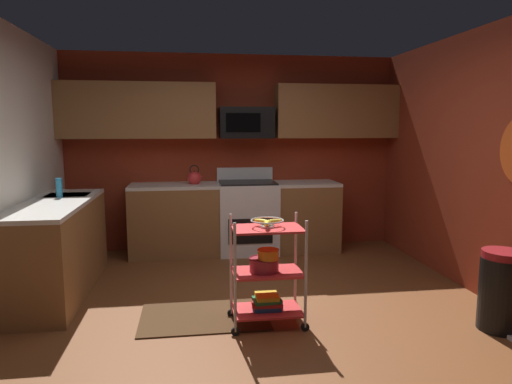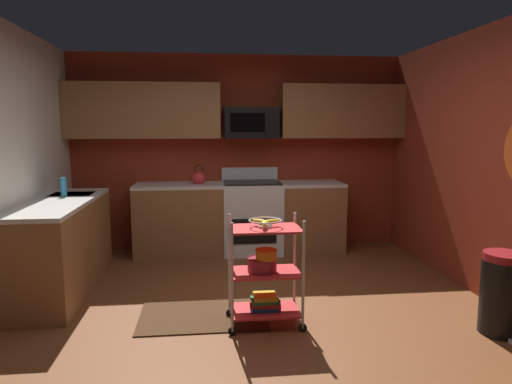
{
  "view_description": "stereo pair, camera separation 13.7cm",
  "coord_description": "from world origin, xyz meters",
  "px_view_note": "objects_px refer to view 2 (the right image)",
  "views": [
    {
      "loc": [
        -0.57,
        -3.76,
        1.64
      ],
      "look_at": [
        0.02,
        0.35,
        1.05
      ],
      "focal_mm": 31.96,
      "sensor_mm": 36.0,
      "label": 1
    },
    {
      "loc": [
        -0.44,
        -3.77,
        1.64
      ],
      "look_at": [
        0.02,
        0.35,
        1.05
      ],
      "focal_mm": 31.96,
      "sensor_mm": 36.0,
      "label": 2
    }
  ],
  "objects_px": {
    "mixing_bowl_small": "(266,254)",
    "oven_range": "(252,216)",
    "microwave": "(251,123)",
    "mixing_bowl_large": "(262,264)",
    "rolling_cart": "(265,272)",
    "book_stack": "(265,302)",
    "dish_soap_bottle": "(64,187)",
    "trash_can": "(503,294)",
    "fruit_bowl": "(265,222)",
    "kettle": "(199,178)"
  },
  "relations": [
    {
      "from": "mixing_bowl_large",
      "to": "oven_range",
      "type": "bearing_deg",
      "value": 86.36
    },
    {
      "from": "fruit_bowl",
      "to": "mixing_bowl_small",
      "type": "height_order",
      "value": "fruit_bowl"
    },
    {
      "from": "kettle",
      "to": "microwave",
      "type": "bearing_deg",
      "value": 9.01
    },
    {
      "from": "microwave",
      "to": "trash_can",
      "type": "relative_size",
      "value": 1.06
    },
    {
      "from": "kettle",
      "to": "dish_soap_bottle",
      "type": "height_order",
      "value": "kettle"
    },
    {
      "from": "rolling_cart",
      "to": "mixing_bowl_large",
      "type": "xyz_separation_m",
      "value": [
        -0.02,
        0.0,
        0.07
      ]
    },
    {
      "from": "microwave",
      "to": "mixing_bowl_large",
      "type": "height_order",
      "value": "microwave"
    },
    {
      "from": "mixing_bowl_large",
      "to": "mixing_bowl_small",
      "type": "relative_size",
      "value": 1.38
    },
    {
      "from": "microwave",
      "to": "trash_can",
      "type": "height_order",
      "value": "microwave"
    },
    {
      "from": "mixing_bowl_small",
      "to": "kettle",
      "type": "xyz_separation_m",
      "value": [
        -0.57,
        2.31,
        0.38
      ]
    },
    {
      "from": "oven_range",
      "to": "book_stack",
      "type": "relative_size",
      "value": 4.17
    },
    {
      "from": "oven_range",
      "to": "mixing_bowl_small",
      "type": "bearing_deg",
      "value": -92.88
    },
    {
      "from": "kettle",
      "to": "fruit_bowl",
      "type": "bearing_deg",
      "value": -76.02
    },
    {
      "from": "microwave",
      "to": "trash_can",
      "type": "distance_m",
      "value": 3.53
    },
    {
      "from": "oven_range",
      "to": "book_stack",
      "type": "distance_m",
      "value": 2.29
    },
    {
      "from": "book_stack",
      "to": "dish_soap_bottle",
      "type": "bearing_deg",
      "value": 146.04
    },
    {
      "from": "mixing_bowl_small",
      "to": "mixing_bowl_large",
      "type": "bearing_deg",
      "value": 125.33
    },
    {
      "from": "book_stack",
      "to": "trash_can",
      "type": "distance_m",
      "value": 1.91
    },
    {
      "from": "oven_range",
      "to": "dish_soap_bottle",
      "type": "relative_size",
      "value": 5.5
    },
    {
      "from": "fruit_bowl",
      "to": "book_stack",
      "type": "height_order",
      "value": "fruit_bowl"
    },
    {
      "from": "rolling_cart",
      "to": "mixing_bowl_small",
      "type": "distance_m",
      "value": 0.17
    },
    {
      "from": "microwave",
      "to": "mixing_bowl_large",
      "type": "xyz_separation_m",
      "value": [
        -0.14,
        -2.38,
        -1.18
      ]
    },
    {
      "from": "mixing_bowl_small",
      "to": "dish_soap_bottle",
      "type": "relative_size",
      "value": 0.91
    },
    {
      "from": "kettle",
      "to": "trash_can",
      "type": "relative_size",
      "value": 0.4
    },
    {
      "from": "mixing_bowl_small",
      "to": "dish_soap_bottle",
      "type": "height_order",
      "value": "dish_soap_bottle"
    },
    {
      "from": "microwave",
      "to": "dish_soap_bottle",
      "type": "distance_m",
      "value": 2.43
    },
    {
      "from": "fruit_bowl",
      "to": "mixing_bowl_small",
      "type": "relative_size",
      "value": 1.49
    },
    {
      "from": "mixing_bowl_small",
      "to": "book_stack",
      "type": "height_order",
      "value": "mixing_bowl_small"
    },
    {
      "from": "mixing_bowl_small",
      "to": "trash_can",
      "type": "height_order",
      "value": "trash_can"
    },
    {
      "from": "fruit_bowl",
      "to": "mixing_bowl_large",
      "type": "bearing_deg",
      "value": -180.0
    },
    {
      "from": "book_stack",
      "to": "kettle",
      "type": "bearing_deg",
      "value": 103.98
    },
    {
      "from": "oven_range",
      "to": "fruit_bowl",
      "type": "relative_size",
      "value": 4.04
    },
    {
      "from": "rolling_cart",
      "to": "trash_can",
      "type": "xyz_separation_m",
      "value": [
        1.86,
        -0.37,
        -0.12
      ]
    },
    {
      "from": "microwave",
      "to": "fruit_bowl",
      "type": "xyz_separation_m",
      "value": [
        -0.12,
        -2.38,
        -0.82
      ]
    },
    {
      "from": "oven_range",
      "to": "mixing_bowl_small",
      "type": "distance_m",
      "value": 2.32
    },
    {
      "from": "rolling_cart",
      "to": "trash_can",
      "type": "bearing_deg",
      "value": -11.2
    },
    {
      "from": "mixing_bowl_large",
      "to": "trash_can",
      "type": "height_order",
      "value": "trash_can"
    },
    {
      "from": "rolling_cart",
      "to": "fruit_bowl",
      "type": "distance_m",
      "value": 0.42
    },
    {
      "from": "mixing_bowl_small",
      "to": "oven_range",
      "type": "bearing_deg",
      "value": 87.12
    },
    {
      "from": "mixing_bowl_large",
      "to": "dish_soap_bottle",
      "type": "relative_size",
      "value": 1.26
    },
    {
      "from": "fruit_bowl",
      "to": "kettle",
      "type": "height_order",
      "value": "kettle"
    },
    {
      "from": "mixing_bowl_large",
      "to": "book_stack",
      "type": "bearing_deg",
      "value": 0.0
    },
    {
      "from": "dish_soap_bottle",
      "to": "trash_can",
      "type": "bearing_deg",
      "value": -23.84
    },
    {
      "from": "fruit_bowl",
      "to": "mixing_bowl_small",
      "type": "distance_m",
      "value": 0.26
    },
    {
      "from": "rolling_cart",
      "to": "fruit_bowl",
      "type": "relative_size",
      "value": 3.36
    },
    {
      "from": "book_stack",
      "to": "fruit_bowl",
      "type": "bearing_deg",
      "value": 75.96
    },
    {
      "from": "kettle",
      "to": "dish_soap_bottle",
      "type": "xyz_separation_m",
      "value": [
        -1.4,
        -0.95,
        0.02
      ]
    },
    {
      "from": "dish_soap_bottle",
      "to": "mixing_bowl_large",
      "type": "bearing_deg",
      "value": -34.3
    },
    {
      "from": "oven_range",
      "to": "mixing_bowl_large",
      "type": "xyz_separation_m",
      "value": [
        -0.14,
        -2.27,
        0.04
      ]
    },
    {
      "from": "rolling_cart",
      "to": "mixing_bowl_large",
      "type": "bearing_deg",
      "value": 180.0
    }
  ]
}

